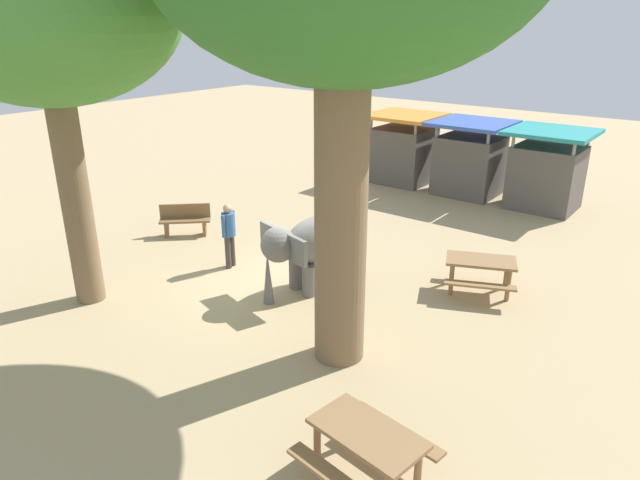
% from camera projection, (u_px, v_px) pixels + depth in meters
% --- Properties ---
extents(ground_plane, '(60.00, 60.00, 0.00)m').
position_uv_depth(ground_plane, '(268.00, 284.00, 13.20)').
color(ground_plane, tan).
extents(elephant, '(1.72, 2.45, 1.68)m').
position_uv_depth(elephant, '(311.00, 244.00, 12.61)').
color(elephant, slate).
rests_on(elephant, ground_plane).
extents(person_handler, '(0.32, 0.50, 1.62)m').
position_uv_depth(person_handler, '(229.00, 231.00, 13.80)').
color(person_handler, '#3F3833').
rests_on(person_handler, ground_plane).
extents(shade_tree_main, '(5.34, 4.90, 7.93)m').
position_uv_depth(shade_tree_main, '(44.00, 4.00, 10.36)').
color(shade_tree_main, brown).
rests_on(shade_tree_main, ground_plane).
extents(wooden_bench, '(1.29, 1.25, 0.88)m').
position_uv_depth(wooden_bench, '(185.00, 219.00, 16.05)').
color(wooden_bench, brown).
rests_on(wooden_bench, ground_plane).
extents(picnic_table_near, '(1.69, 1.68, 0.78)m').
position_uv_depth(picnic_table_near, '(367.00, 443.00, 7.43)').
color(picnic_table_near, olive).
rests_on(picnic_table_near, ground_plane).
extents(picnic_table_far, '(1.97, 1.96, 0.78)m').
position_uv_depth(picnic_table_far, '(480.00, 267.00, 12.65)').
color(picnic_table_far, olive).
rests_on(picnic_table_far, ground_plane).
extents(market_stall_orange, '(2.50, 2.50, 2.52)m').
position_uv_depth(market_stall_orange, '(403.00, 152.00, 21.04)').
color(market_stall_orange, '#59514C').
rests_on(market_stall_orange, ground_plane).
extents(market_stall_blue, '(2.50, 2.50, 2.52)m').
position_uv_depth(market_stall_blue, '(469.00, 162.00, 19.57)').
color(market_stall_blue, '#59514C').
rests_on(market_stall_blue, ground_plane).
extents(market_stall_teal, '(2.50, 2.50, 2.52)m').
position_uv_depth(market_stall_teal, '(546.00, 174.00, 18.10)').
color(market_stall_teal, '#59514C').
rests_on(market_stall_teal, ground_plane).
extents(feed_bucket, '(0.36, 0.36, 0.32)m').
position_uv_depth(feed_bucket, '(326.00, 244.00, 15.10)').
color(feed_bucket, gray).
rests_on(feed_bucket, ground_plane).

